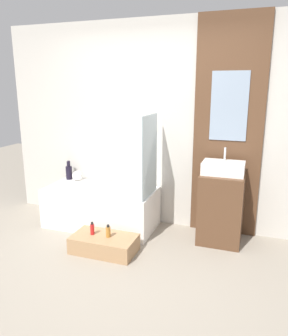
{
  "coord_description": "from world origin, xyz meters",
  "views": [
    {
      "loc": [
        1.25,
        -2.43,
        1.8
      ],
      "look_at": [
        0.15,
        0.71,
        0.96
      ],
      "focal_mm": 35.0,
      "sensor_mm": 36.0,
      "label": 1
    }
  ],
  "objects_px": {
    "bottle_soap_primary": "(92,229)",
    "bottle_soap_secondary": "(108,232)",
    "bathtub": "(101,207)",
    "wooden_step_bench": "(104,244)",
    "sink": "(223,168)",
    "vase_round_light": "(77,176)",
    "vase_tall_dark": "(69,172)"
  },
  "relations": [
    {
      "from": "wooden_step_bench",
      "to": "bottle_soap_secondary",
      "type": "xyz_separation_m",
      "value": [
        0.05,
        -0.0,
        0.16
      ]
    },
    {
      "from": "sink",
      "to": "vase_tall_dark",
      "type": "distance_m",
      "value": 2.17
    },
    {
      "from": "bottle_soap_secondary",
      "to": "vase_tall_dark",
      "type": "bearing_deg",
      "value": 139.22
    },
    {
      "from": "sink",
      "to": "bottle_soap_secondary",
      "type": "distance_m",
      "value": 1.48
    },
    {
      "from": "sink",
      "to": "vase_tall_dark",
      "type": "bearing_deg",
      "value": 175.5
    },
    {
      "from": "vase_tall_dark",
      "to": "vase_round_light",
      "type": "xyz_separation_m",
      "value": [
        0.15,
        -0.03,
        -0.04
      ]
    },
    {
      "from": "wooden_step_bench",
      "to": "bottle_soap_primary",
      "type": "bearing_deg",
      "value": 180.0
    },
    {
      "from": "vase_round_light",
      "to": "bottle_soap_primary",
      "type": "distance_m",
      "value": 1.14
    },
    {
      "from": "vase_tall_dark",
      "to": "bottle_soap_secondary",
      "type": "xyz_separation_m",
      "value": [
        1.02,
        -0.88,
        -0.37
      ]
    },
    {
      "from": "bottle_soap_primary",
      "to": "bottle_soap_secondary",
      "type": "relative_size",
      "value": 1.03
    },
    {
      "from": "wooden_step_bench",
      "to": "vase_tall_dark",
      "type": "xyz_separation_m",
      "value": [
        -0.96,
        0.88,
        0.53
      ]
    },
    {
      "from": "sink",
      "to": "vase_round_light",
      "type": "relative_size",
      "value": 3.34
    },
    {
      "from": "vase_tall_dark",
      "to": "bathtub",
      "type": "bearing_deg",
      "value": -21.76
    },
    {
      "from": "bathtub",
      "to": "wooden_step_bench",
      "type": "xyz_separation_m",
      "value": [
        0.35,
        -0.63,
        -0.17
      ]
    },
    {
      "from": "sink",
      "to": "vase_round_light",
      "type": "xyz_separation_m",
      "value": [
        -1.99,
        0.14,
        -0.31
      ]
    },
    {
      "from": "bathtub",
      "to": "wooden_step_bench",
      "type": "bearing_deg",
      "value": -61.24
    },
    {
      "from": "sink",
      "to": "vase_tall_dark",
      "type": "relative_size",
      "value": 1.78
    },
    {
      "from": "bathtub",
      "to": "sink",
      "type": "xyz_separation_m",
      "value": [
        1.52,
        0.08,
        0.64
      ]
    },
    {
      "from": "sink",
      "to": "bathtub",
      "type": "bearing_deg",
      "value": -177.07
    },
    {
      "from": "sink",
      "to": "bottle_soap_secondary",
      "type": "relative_size",
      "value": 3.28
    },
    {
      "from": "bathtub",
      "to": "wooden_step_bench",
      "type": "distance_m",
      "value": 0.74
    },
    {
      "from": "bathtub",
      "to": "bottle_soap_secondary",
      "type": "xyz_separation_m",
      "value": [
        0.4,
        -0.63,
        -0.01
      ]
    },
    {
      "from": "wooden_step_bench",
      "to": "vase_round_light",
      "type": "xyz_separation_m",
      "value": [
        -0.82,
        0.85,
        0.49
      ]
    },
    {
      "from": "vase_round_light",
      "to": "bottle_soap_primary",
      "type": "height_order",
      "value": "vase_round_light"
    },
    {
      "from": "wooden_step_bench",
      "to": "vase_tall_dark",
      "type": "relative_size",
      "value": 2.72
    },
    {
      "from": "vase_tall_dark",
      "to": "bottle_soap_primary",
      "type": "height_order",
      "value": "vase_tall_dark"
    },
    {
      "from": "wooden_step_bench",
      "to": "vase_tall_dark",
      "type": "distance_m",
      "value": 1.41
    },
    {
      "from": "bathtub",
      "to": "bottle_soap_secondary",
      "type": "height_order",
      "value": "bathtub"
    },
    {
      "from": "bottle_soap_primary",
      "to": "bottle_soap_secondary",
      "type": "height_order",
      "value": "bottle_soap_primary"
    },
    {
      "from": "bathtub",
      "to": "bottle_soap_primary",
      "type": "relative_size",
      "value": 9.75
    },
    {
      "from": "vase_tall_dark",
      "to": "wooden_step_bench",
      "type": "bearing_deg",
      "value": -42.32
    },
    {
      "from": "bottle_soap_primary",
      "to": "wooden_step_bench",
      "type": "bearing_deg",
      "value": -0.0
    }
  ]
}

